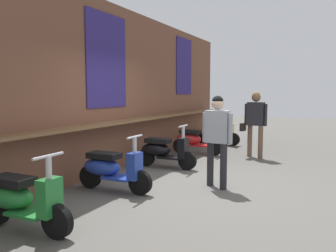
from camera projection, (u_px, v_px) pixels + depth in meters
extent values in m
plane|color=#56544F|center=(191.00, 184.00, 6.22)|extent=(36.65, 36.65, 0.00)
cube|color=brown|center=(99.00, 88.00, 6.93)|extent=(13.09, 0.25, 3.50)
cube|color=brown|center=(112.00, 123.00, 6.86)|extent=(11.78, 0.36, 0.05)
cube|color=navy|center=(107.00, 61.00, 6.90)|extent=(1.32, 0.02, 1.89)
cube|color=navy|center=(184.00, 66.00, 10.42)|extent=(1.12, 0.02, 1.69)
ellipsoid|color=#237533|center=(10.00, 196.00, 4.18)|extent=(0.39, 0.71, 0.30)
cube|color=black|center=(12.00, 181.00, 4.14)|extent=(0.31, 0.55, 0.10)
cube|color=#237533|center=(31.00, 212.00, 4.05)|extent=(0.39, 0.51, 0.04)
cube|color=#237533|center=(50.00, 197.00, 3.90)|extent=(0.28, 0.16, 0.44)
cylinder|color=#B7B7BC|center=(49.00, 186.00, 3.89)|extent=(0.07, 0.07, 0.70)
cylinder|color=#B7B7BC|center=(48.00, 156.00, 3.86)|extent=(0.46, 0.04, 0.04)
cylinder|color=black|center=(57.00, 222.00, 3.89)|extent=(0.11, 0.40, 0.40)
ellipsoid|color=#233D9E|center=(102.00, 167.00, 5.85)|extent=(0.40, 0.71, 0.30)
cube|color=black|center=(104.00, 155.00, 5.81)|extent=(0.31, 0.56, 0.10)
cube|color=#233D9E|center=(119.00, 177.00, 5.72)|extent=(0.39, 0.51, 0.04)
cube|color=#233D9E|center=(135.00, 166.00, 5.57)|extent=(0.28, 0.17, 0.44)
cylinder|color=#B7B7BC|center=(135.00, 158.00, 5.56)|extent=(0.07, 0.07, 0.70)
cylinder|color=#B7B7BC|center=(134.00, 137.00, 5.52)|extent=(0.46, 0.05, 0.04)
cylinder|color=black|center=(140.00, 183.00, 5.55)|extent=(0.11, 0.40, 0.40)
cylinder|color=black|center=(90.00, 177.00, 5.97)|extent=(0.11, 0.40, 0.40)
ellipsoid|color=black|center=(156.00, 149.00, 7.62)|extent=(0.41, 0.71, 0.30)
cube|color=black|center=(158.00, 141.00, 7.58)|extent=(0.32, 0.56, 0.10)
cube|color=black|center=(170.00, 157.00, 7.49)|extent=(0.40, 0.51, 0.04)
cube|color=black|center=(183.00, 148.00, 7.35)|extent=(0.29, 0.17, 0.44)
cylinder|color=#B7B7BC|center=(183.00, 142.00, 7.34)|extent=(0.07, 0.07, 0.70)
cylinder|color=#B7B7BC|center=(183.00, 126.00, 7.30)|extent=(0.46, 0.05, 0.04)
cylinder|color=black|center=(187.00, 161.00, 7.33)|extent=(0.11, 0.40, 0.40)
cylinder|color=black|center=(146.00, 157.00, 7.74)|extent=(0.11, 0.40, 0.40)
ellipsoid|color=red|center=(189.00, 139.00, 9.33)|extent=(0.40, 0.71, 0.30)
cube|color=black|center=(190.00, 132.00, 9.29)|extent=(0.31, 0.56, 0.10)
cube|color=red|center=(201.00, 145.00, 9.20)|extent=(0.39, 0.51, 0.04)
cube|color=red|center=(212.00, 138.00, 9.06)|extent=(0.28, 0.17, 0.44)
cylinder|color=#B7B7BC|center=(212.00, 133.00, 9.04)|extent=(0.07, 0.07, 0.70)
cylinder|color=#B7B7BC|center=(212.00, 120.00, 9.01)|extent=(0.46, 0.05, 0.04)
cylinder|color=black|center=(215.00, 148.00, 9.04)|extent=(0.11, 0.40, 0.40)
cylinder|color=black|center=(180.00, 146.00, 9.45)|extent=(0.11, 0.40, 0.40)
ellipsoid|color=gold|center=(211.00, 132.00, 10.99)|extent=(0.38, 0.70, 0.30)
cube|color=black|center=(212.00, 126.00, 10.94)|extent=(0.30, 0.55, 0.10)
cube|color=gold|center=(221.00, 137.00, 10.85)|extent=(0.38, 0.50, 0.04)
cube|color=gold|center=(230.00, 131.00, 10.69)|extent=(0.28, 0.16, 0.44)
cylinder|color=#B7B7BC|center=(230.00, 127.00, 10.68)|extent=(0.07, 0.07, 0.70)
cylinder|color=#B7B7BC|center=(231.00, 115.00, 10.65)|extent=(0.46, 0.04, 0.04)
cylinder|color=black|center=(233.00, 139.00, 10.68)|extent=(0.10, 0.40, 0.40)
cylinder|color=black|center=(203.00, 138.00, 11.12)|extent=(0.10, 0.40, 0.40)
cylinder|color=brown|center=(260.00, 142.00, 8.58)|extent=(0.12, 0.12, 0.83)
cylinder|color=brown|center=(250.00, 141.00, 8.85)|extent=(0.12, 0.12, 0.83)
cube|color=#232328|center=(256.00, 114.00, 8.65)|extent=(0.23, 0.43, 0.59)
sphere|color=brown|center=(256.00, 97.00, 8.61)|extent=(0.23, 0.23, 0.23)
sphere|color=olive|center=(256.00, 96.00, 8.60)|extent=(0.21, 0.21, 0.21)
cylinder|color=#232328|center=(266.00, 115.00, 8.53)|extent=(0.08, 0.08, 0.55)
cylinder|color=#232328|center=(246.00, 114.00, 8.77)|extent=(0.08, 0.08, 0.55)
cube|color=black|center=(243.00, 127.00, 8.82)|extent=(0.27, 0.12, 0.20)
cylinder|color=#232328|center=(210.00, 164.00, 6.10)|extent=(0.12, 0.12, 0.79)
cylinder|color=#232328|center=(223.00, 167.00, 5.85)|extent=(0.12, 0.12, 0.79)
cube|color=#999EA8|center=(217.00, 127.00, 5.91)|extent=(0.24, 0.41, 0.56)
sphere|color=beige|center=(218.00, 104.00, 5.87)|extent=(0.22, 0.22, 0.22)
sphere|color=black|center=(218.00, 101.00, 5.87)|extent=(0.20, 0.20, 0.20)
cylinder|color=#999EA8|center=(205.00, 127.00, 6.04)|extent=(0.08, 0.08, 0.53)
cylinder|color=#999EA8|center=(230.00, 129.00, 5.79)|extent=(0.08, 0.08, 0.53)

